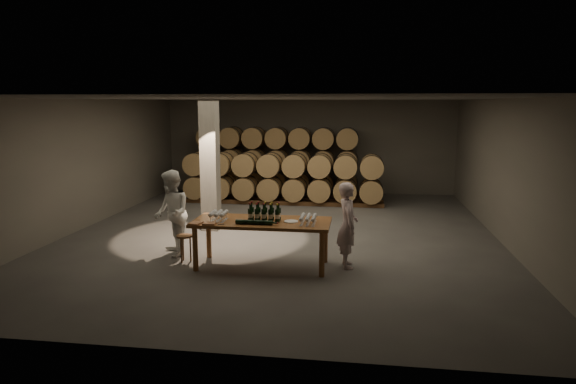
# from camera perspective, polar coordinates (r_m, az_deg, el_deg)

# --- Properties ---
(room) EXTENTS (12.00, 12.00, 12.00)m
(room) POSITION_cam_1_polar(r_m,az_deg,el_deg) (12.64, -8.65, 2.93)
(room) COLOR #4C4947
(room) RESTS_ON ground
(tasting_table) EXTENTS (2.60, 1.10, 0.90)m
(tasting_table) POSITION_cam_1_polar(r_m,az_deg,el_deg) (9.76, -2.94, -3.79)
(tasting_table) COLOR brown
(tasting_table) RESTS_ON ground
(barrel_stack_back) EXTENTS (5.48, 0.95, 2.31)m
(barrel_stack_back) POSITION_cam_1_polar(r_m,az_deg,el_deg) (17.34, -1.18, 3.55)
(barrel_stack_back) COLOR brown
(barrel_stack_back) RESTS_ON ground
(barrel_stack_front) EXTENTS (6.26, 0.95, 1.57)m
(barrel_stack_front) POSITION_cam_1_polar(r_m,az_deg,el_deg) (15.96, -0.61, 1.67)
(barrel_stack_front) COLOR brown
(barrel_stack_front) RESTS_ON ground
(bottle_cluster) EXTENTS (0.61, 0.24, 0.35)m
(bottle_cluster) POSITION_cam_1_polar(r_m,az_deg,el_deg) (9.70, -2.64, -2.49)
(bottle_cluster) COLOR black
(bottle_cluster) RESTS_ON tasting_table
(lying_bottles) EXTENTS (0.79, 0.09, 0.09)m
(lying_bottles) POSITION_cam_1_polar(r_m,az_deg,el_deg) (9.43, -3.71, -3.37)
(lying_bottles) COLOR black
(lying_bottles) RESTS_ON tasting_table
(glass_cluster_left) EXTENTS (0.31, 0.42, 0.18)m
(glass_cluster_left) POSITION_cam_1_polar(r_m,az_deg,el_deg) (9.81, -7.73, -2.41)
(glass_cluster_left) COLOR silver
(glass_cluster_left) RESTS_ON tasting_table
(glass_cluster_right) EXTENTS (0.30, 0.52, 0.16)m
(glass_cluster_right) POSITION_cam_1_polar(r_m,az_deg,el_deg) (9.50, 2.25, -2.84)
(glass_cluster_right) COLOR silver
(glass_cluster_right) RESTS_ON tasting_table
(plate) EXTENTS (0.27, 0.27, 0.02)m
(plate) POSITION_cam_1_polar(r_m,az_deg,el_deg) (9.63, 0.36, -3.29)
(plate) COLOR silver
(plate) RESTS_ON tasting_table
(notebook_near) EXTENTS (0.23, 0.19, 0.03)m
(notebook_near) POSITION_cam_1_polar(r_m,az_deg,el_deg) (9.54, -8.74, -3.48)
(notebook_near) COLOR #9B5F38
(notebook_near) RESTS_ON tasting_table
(notebook_corner) EXTENTS (0.26, 0.30, 0.02)m
(notebook_corner) POSITION_cam_1_polar(r_m,az_deg,el_deg) (9.64, -10.22, -3.41)
(notebook_corner) COLOR #9B5F38
(notebook_corner) RESTS_ON tasting_table
(pen) EXTENTS (0.12, 0.04, 0.01)m
(pen) POSITION_cam_1_polar(r_m,az_deg,el_deg) (9.49, -7.45, -3.59)
(pen) COLOR black
(pen) RESTS_ON tasting_table
(stool) EXTENTS (0.32, 0.32, 0.54)m
(stool) POSITION_cam_1_polar(r_m,az_deg,el_deg) (10.34, -11.41, -5.25)
(stool) COLOR brown
(stool) RESTS_ON ground
(person_man) EXTENTS (0.49, 0.66, 1.64)m
(person_man) POSITION_cam_1_polar(r_m,az_deg,el_deg) (9.79, 6.64, -3.67)
(person_man) COLOR beige
(person_man) RESTS_ON ground
(person_woman) EXTENTS (1.01, 1.08, 1.77)m
(person_woman) POSITION_cam_1_polar(r_m,az_deg,el_deg) (10.71, -12.81, -2.33)
(person_woman) COLOR white
(person_woman) RESTS_ON ground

